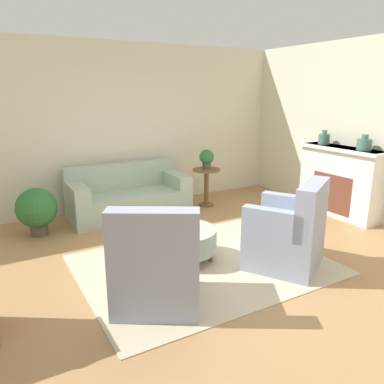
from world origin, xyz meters
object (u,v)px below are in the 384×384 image
at_px(side_table, 206,181).
at_px(potted_plant_floor, 37,209).
at_px(armchair_right, 289,234).
at_px(vase_mantel_far, 364,144).
at_px(couch, 128,197).
at_px(armchair_left, 157,267).
at_px(potted_plant_on_side_table, 207,158).
at_px(vase_mantel_near, 324,139).
at_px(ottoman_table, 183,239).

xyz_separation_m(side_table, potted_plant_floor, (-2.85, -0.03, -0.06)).
xyz_separation_m(armchair_right, vase_mantel_far, (2.05, 0.63, 0.83)).
xyz_separation_m(couch, vase_mantel_far, (3.00, -2.11, 0.93)).
bearing_deg(vase_mantel_far, armchair_left, -170.36).
height_order(armchair_left, side_table, armchair_left).
bearing_deg(potted_plant_floor, vase_mantel_far, -22.97).
bearing_deg(potted_plant_on_side_table, potted_plant_floor, -179.39).
xyz_separation_m(side_table, vase_mantel_far, (1.60, -1.91, 0.78)).
xyz_separation_m(armchair_right, potted_plant_floor, (-2.39, 2.52, -0.01)).
xyz_separation_m(couch, potted_plant_on_side_table, (1.40, -0.20, 0.56)).
distance_m(couch, armchair_left, 2.85).
distance_m(armchair_right, vase_mantel_near, 2.62).
height_order(vase_mantel_near, potted_plant_on_side_table, vase_mantel_near).
distance_m(armchair_right, vase_mantel_far, 2.31).
xyz_separation_m(ottoman_table, potted_plant_on_side_table, (1.43, 1.77, 0.61)).
relative_size(couch, vase_mantel_near, 8.00).
height_order(couch, potted_plant_floor, couch).
relative_size(vase_mantel_near, potted_plant_on_side_table, 0.69).
bearing_deg(potted_plant_floor, armchair_right, -46.51).
relative_size(vase_mantel_far, potted_plant_floor, 0.35).
distance_m(armchair_right, ottoman_table, 1.25).
xyz_separation_m(armchair_left, side_table, (2.14, 2.55, 0.05)).
bearing_deg(potted_plant_on_side_table, ottoman_table, -128.98).
relative_size(armchair_right, side_table, 1.61).
bearing_deg(potted_plant_on_side_table, vase_mantel_far, -50.17).
bearing_deg(couch, armchair_left, -104.99).
height_order(ottoman_table, potted_plant_on_side_table, potted_plant_on_side_table).
distance_m(vase_mantel_near, vase_mantel_far, 0.76).
bearing_deg(armchair_right, potted_plant_floor, 133.49).
bearing_deg(armchair_left, potted_plant_on_side_table, 50.00).
xyz_separation_m(couch, side_table, (1.40, -0.20, 0.15)).
distance_m(couch, side_table, 1.42).
distance_m(armchair_left, side_table, 3.32).
relative_size(vase_mantel_near, vase_mantel_far, 1.00).
bearing_deg(vase_mantel_near, vase_mantel_far, -90.00).
xyz_separation_m(armchair_right, potted_plant_on_side_table, (0.46, 2.55, 0.47)).
bearing_deg(armchair_right, armchair_left, 180.00).
distance_m(couch, potted_plant_floor, 1.47).
distance_m(armchair_right, side_table, 2.59).
xyz_separation_m(couch, armchair_left, (-0.74, -2.75, 0.09)).
relative_size(couch, armchair_left, 1.78).
bearing_deg(armchair_right, couch, 108.92).
xyz_separation_m(potted_plant_on_side_table, potted_plant_floor, (-2.85, -0.03, -0.48)).
bearing_deg(ottoman_table, vase_mantel_near, 11.61).
distance_m(side_table, potted_plant_floor, 2.85).
xyz_separation_m(side_table, vase_mantel_near, (1.60, -1.15, 0.78)).
distance_m(couch, vase_mantel_far, 3.78).
xyz_separation_m(ottoman_table, vase_mantel_far, (3.03, -0.14, 0.97)).
distance_m(armchair_left, armchair_right, 1.68).
bearing_deg(vase_mantel_near, armchair_left, -159.48).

